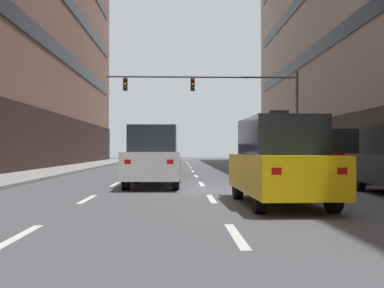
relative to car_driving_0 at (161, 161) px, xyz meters
The scene contains 33 objects.
ground_plane 6.96m from the car_driving_0, 75.18° to the right, with size 120.00×120.00×0.00m, color #515156.
lane_stripe_l1_s2 14.80m from the car_driving_0, 96.32° to the right, with size 0.16×2.00×0.01m, color silver.
lane_stripe_l1_s3 9.85m from the car_driving_0, 99.53° to the right, with size 0.16×2.00×0.01m, color silver.
lane_stripe_l1_s4 5.02m from the car_driving_0, 109.14° to the right, with size 0.16×2.00×0.01m, color silver.
lane_stripe_l1_s5 1.84m from the car_driving_0, 169.07° to the left, with size 0.16×2.00×0.01m, color silver.
lane_stripe_l1_s6 5.62m from the car_driving_0, 107.02° to the left, with size 0.16×2.00×0.01m, color silver.
lane_stripe_l1_s7 10.47m from the car_driving_0, 98.96° to the left, with size 0.16×2.00×0.01m, color silver.
lane_stripe_l1_s8 15.42m from the car_driving_0, 96.06° to the left, with size 0.16×2.00×0.01m, color silver.
lane_stripe_l1_s9 20.39m from the car_driving_0, 94.58° to the left, with size 0.16×2.00×0.01m, color silver.
lane_stripe_l1_s10 25.38m from the car_driving_0, 93.68° to the left, with size 0.16×2.00×0.01m, color silver.
lane_stripe_l2_s2 14.81m from the car_driving_0, 83.13° to the right, with size 0.16×2.00×0.01m, color silver.
lane_stripe_l2_s3 9.88m from the car_driving_0, 79.65° to the right, with size 0.16×2.00×0.01m, color silver.
lane_stripe_l2_s4 5.07m from the car_driving_0, 69.32° to the right, with size 0.16×2.00×0.01m, color silver.
lane_stripe_l2_s5 1.97m from the car_driving_0, 10.07° to the left, with size 0.16×2.00×0.01m, color silver.
lane_stripe_l2_s6 5.66m from the car_driving_0, 71.59° to the left, with size 0.16×2.00×0.01m, color silver.
lane_stripe_l2_s7 10.50m from the car_driving_0, 80.27° to the left, with size 0.16×2.00×0.01m, color silver.
lane_stripe_l2_s8 15.44m from the car_driving_0, 83.41° to the left, with size 0.16×2.00×0.01m, color silver.
lane_stripe_l2_s9 20.41m from the car_driving_0, 85.02° to the left, with size 0.16×2.00×0.01m, color silver.
lane_stripe_l2_s10 25.39m from the car_driving_0, 86.00° to the left, with size 0.16×2.00×0.01m, color silver.
lane_stripe_l3_s3 11.01m from the car_driving_0, 61.94° to the right, with size 0.16×2.00×0.01m, color silver.
lane_stripe_l3_s4 7.02m from the car_driving_0, 42.22° to the right, with size 0.16×2.00×0.01m, color silver.
lane_stripe_l3_s5 5.24m from the car_driving_0, ahead, with size 0.16×2.00×0.01m, color silver.
lane_stripe_l3_s6 7.45m from the car_driving_0, 45.82° to the left, with size 0.16×2.00×0.01m, color silver.
lane_stripe_l3_s7 11.56m from the car_driving_0, 63.40° to the left, with size 0.16×2.00×0.01m, color silver.
lane_stripe_l3_s8 16.18m from the car_driving_0, 71.37° to the left, with size 0.16×2.00×0.01m, color silver.
lane_stripe_l3_s9 20.98m from the car_driving_0, 75.74° to the left, with size 0.16×2.00×0.01m, color silver.
lane_stripe_l3_s10 25.85m from the car_driving_0, 78.47° to the left, with size 0.16×2.00×0.01m, color silver.
car_driving_0 is the anchor object (origin of this frame).
taxi_driving_1 11.55m from the car_driving_0, 73.25° to the right, with size 1.96×4.45×2.31m.
car_driving_2 5.73m from the car_driving_0, 90.44° to the right, with size 1.96×4.59×2.21m.
car_parked_2 8.21m from the car_driving_0, 23.71° to the right, with size 2.00×4.58×2.20m.
car_parked_3 8.11m from the car_driving_0, 22.20° to the left, with size 1.85×4.24×1.58m.
traffic_signal_0 9.35m from the car_driving_0, 59.41° to the left, with size 13.07×0.35×6.56m.
Camera 1 is at (-0.91, -14.62, 1.35)m, focal length 39.51 mm.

